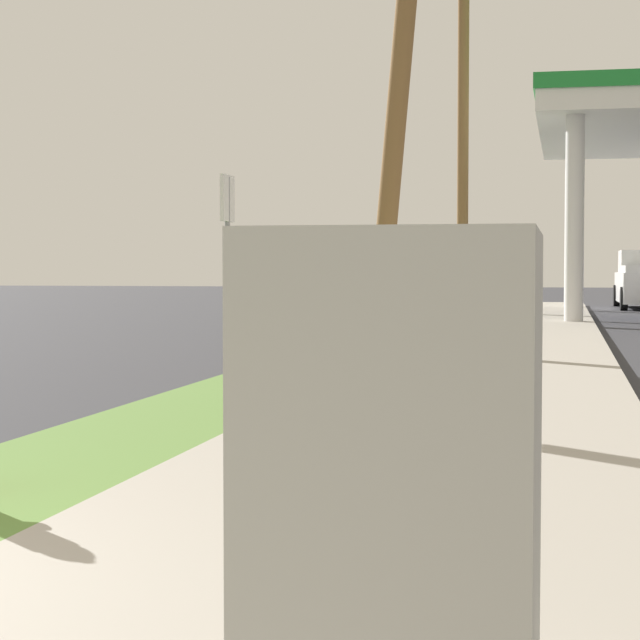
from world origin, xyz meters
name	(u,v)px	position (x,y,z in m)	size (l,w,h in m)	color
fire_hydrant_second	(290,341)	(0.54, 11.08, 0.45)	(0.42, 0.38, 0.74)	red
fire_hydrant_third	(385,316)	(0.56, 18.80, 0.45)	(0.42, 0.37, 0.74)	red
utility_pole_midground	(405,23)	(1.50, 14.58, 5.07)	(1.74, 0.45, 9.73)	olive
utility_pole_background	(463,133)	(1.06, 30.17, 5.20)	(0.34, 1.40, 10.00)	olive
utility_cabinet	(403,570)	(3.57, -0.70, 0.74)	(0.61, 0.81, 1.32)	slate
street_sign_post	(228,239)	(0.77, 7.53, 1.63)	(0.05, 0.36, 2.12)	gray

